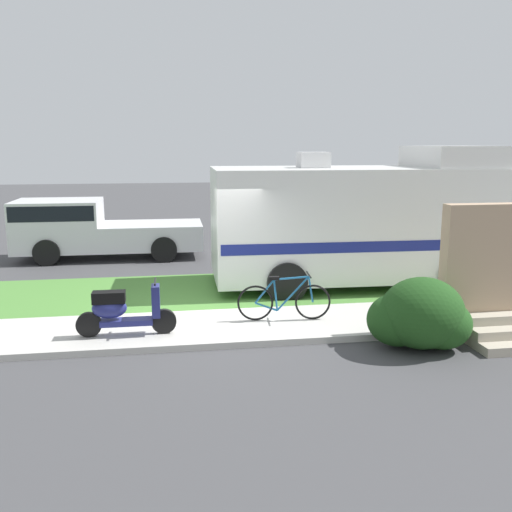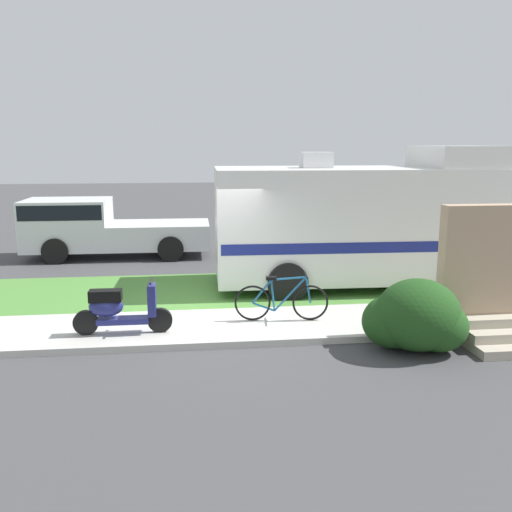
{
  "view_description": "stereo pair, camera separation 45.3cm",
  "coord_description": "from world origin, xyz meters",
  "px_view_note": "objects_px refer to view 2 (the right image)",
  "views": [
    {
      "loc": [
        -0.76,
        -11.27,
        3.43
      ],
      "look_at": [
        1.09,
        0.3,
        1.1
      ],
      "focal_mm": 39.77,
      "sensor_mm": 36.0,
      "label": 1
    },
    {
      "loc": [
        -0.31,
        -11.34,
        3.43
      ],
      "look_at": [
        1.09,
        0.3,
        1.1
      ],
      "focal_mm": 39.77,
      "sensor_mm": 36.0,
      "label": 2
    }
  ],
  "objects_px": {
    "scooter": "(119,309)",
    "bicycle": "(281,301)",
    "bottle_green": "(429,318)",
    "motorhome_rv": "(361,221)",
    "bottle_spare": "(473,306)",
    "pickup_truck_near": "(98,226)"
  },
  "relations": [
    {
      "from": "bicycle",
      "to": "pickup_truck_near",
      "type": "relative_size",
      "value": 0.32
    },
    {
      "from": "motorhome_rv",
      "to": "bottle_spare",
      "type": "relative_size",
      "value": 26.61
    },
    {
      "from": "motorhome_rv",
      "to": "bicycle",
      "type": "xyz_separation_m",
      "value": [
        -2.38,
        -2.82,
        -1.1
      ]
    },
    {
      "from": "pickup_truck_near",
      "to": "bottle_spare",
      "type": "xyz_separation_m",
      "value": [
        8.37,
        -7.26,
        -0.72
      ]
    },
    {
      "from": "pickup_truck_near",
      "to": "bottle_green",
      "type": "relative_size",
      "value": 20.69
    },
    {
      "from": "scooter",
      "to": "pickup_truck_near",
      "type": "bearing_deg",
      "value": 100.76
    },
    {
      "from": "scooter",
      "to": "pickup_truck_near",
      "type": "xyz_separation_m",
      "value": [
        -1.48,
        7.77,
        0.38
      ]
    },
    {
      "from": "motorhome_rv",
      "to": "bottle_green",
      "type": "xyz_separation_m",
      "value": [
        0.33,
        -3.37,
        -1.38
      ]
    },
    {
      "from": "scooter",
      "to": "bottle_green",
      "type": "height_order",
      "value": "scooter"
    },
    {
      "from": "motorhome_rv",
      "to": "bicycle",
      "type": "height_order",
      "value": "motorhome_rv"
    },
    {
      "from": "pickup_truck_near",
      "to": "bottle_green",
      "type": "distance_m",
      "value": 10.7
    },
    {
      "from": "scooter",
      "to": "bicycle",
      "type": "distance_m",
      "value": 3.0
    },
    {
      "from": "bottle_green",
      "to": "bottle_spare",
      "type": "distance_m",
      "value": 1.37
    },
    {
      "from": "scooter",
      "to": "bottle_spare",
      "type": "xyz_separation_m",
      "value": [
        6.89,
        0.51,
        -0.35
      ]
    },
    {
      "from": "scooter",
      "to": "pickup_truck_near",
      "type": "distance_m",
      "value": 7.92
    },
    {
      "from": "bicycle",
      "to": "bottle_green",
      "type": "relative_size",
      "value": 6.66
    },
    {
      "from": "bottle_green",
      "to": "pickup_truck_near",
      "type": "bearing_deg",
      "value": 132.16
    },
    {
      "from": "motorhome_rv",
      "to": "bottle_green",
      "type": "bearing_deg",
      "value": -84.45
    },
    {
      "from": "scooter",
      "to": "bicycle",
      "type": "bearing_deg",
      "value": 7.91
    },
    {
      "from": "bicycle",
      "to": "bottle_spare",
      "type": "height_order",
      "value": "bicycle"
    },
    {
      "from": "pickup_truck_near",
      "to": "bottle_spare",
      "type": "bearing_deg",
      "value": -40.95
    },
    {
      "from": "motorhome_rv",
      "to": "bicycle",
      "type": "distance_m",
      "value": 3.85
    }
  ]
}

